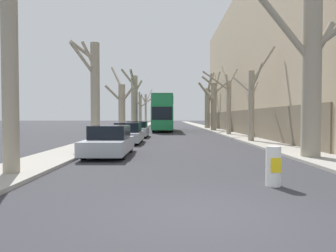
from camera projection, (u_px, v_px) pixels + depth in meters
The scene contains 20 objects.
ground_plane at pixel (209, 216), 5.45m from camera, with size 300.00×300.00×0.00m, color #333338.
sidewalk_left at pixel (142, 126), 55.45m from camera, with size 2.22×120.00×0.12m, color #A39E93.
sidewalk_right at pixel (204, 127), 55.40m from camera, with size 2.22×120.00×0.12m, color #A39E93.
building_facade_right at pixel (281, 64), 33.33m from camera, with size 10.08×40.60×15.40m.
street_tree_left_0 at pixel (7, 39), 8.88m from camera, with size 2.03×3.75×7.79m.
street_tree_left_1 at pixel (95, 90), 19.16m from camera, with size 1.72×1.51×6.65m.
street_tree_left_2 at pixel (123, 106), 30.49m from camera, with size 3.06×3.79×7.29m.
street_tree_left_3 at pixel (135, 100), 40.88m from camera, with size 2.99×3.95×8.47m.
street_tree_left_4 at pixel (142, 109), 50.76m from camera, with size 3.74×3.71×6.00m.
street_tree_left_5 at pixel (146, 107), 61.52m from camera, with size 4.08×3.19×7.76m.
street_tree_right_0 at pixel (313, 66), 12.67m from camera, with size 4.06×2.61×9.24m.
street_tree_right_1 at pixel (253, 101), 21.28m from camera, with size 2.29×3.92×6.59m.
street_tree_right_2 at pixel (229, 102), 29.66m from camera, with size 3.84×3.73×7.26m.
street_tree_right_3 at pixel (215, 103), 38.72m from camera, with size 4.81×3.64×7.87m.
street_tree_right_4 at pixel (209, 104), 47.09m from camera, with size 2.89×3.26×8.99m.
double_decker_bus at pixel (164, 111), 38.74m from camera, with size 2.52×11.75×4.48m.
parked_car_0 at pixel (111, 141), 14.04m from camera, with size 1.86×4.37×1.41m.
parked_car_1 at pixel (129, 134), 20.60m from camera, with size 1.85×4.38×1.42m.
parked_car_2 at pixel (138, 130), 26.76m from camera, with size 1.89×4.01×1.42m.
traffic_bollard at pixel (275, 166), 7.80m from camera, with size 0.38×0.40×1.04m.
Camera 1 is at (-0.72, -5.40, 1.80)m, focal length 32.00 mm.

